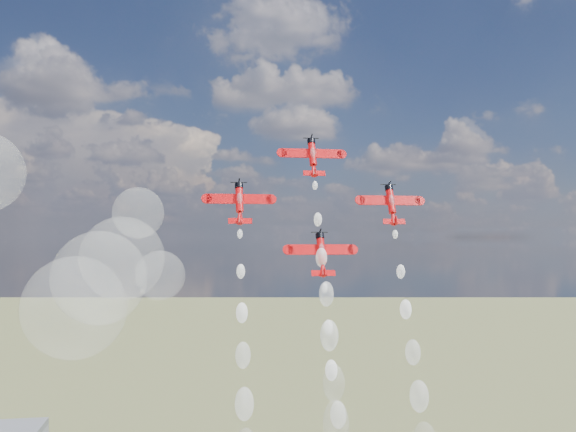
% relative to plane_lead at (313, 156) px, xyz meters
% --- Properties ---
extents(plane_lead, '(13.16, 6.23, 8.89)m').
position_rel_plane_lead_xyz_m(plane_lead, '(0.00, 0.00, 0.00)').
color(plane_lead, red).
rests_on(plane_lead, ground).
extents(plane_left, '(13.16, 6.23, 8.89)m').
position_rel_plane_lead_xyz_m(plane_left, '(-15.97, -4.44, -10.26)').
color(plane_left, red).
rests_on(plane_left, ground).
extents(plane_right, '(13.16, 6.23, 8.89)m').
position_rel_plane_lead_xyz_m(plane_right, '(15.97, -4.44, -10.26)').
color(plane_right, red).
rests_on(plane_right, ground).
extents(plane_slot, '(13.16, 6.23, 8.89)m').
position_rel_plane_lead_xyz_m(plane_slot, '(0.00, -8.88, -20.51)').
color(plane_slot, red).
rests_on(plane_slot, ground).
extents(smoke_trail_lead, '(5.30, 24.95, 54.55)m').
position_rel_plane_lead_xyz_m(smoke_trail_lead, '(0.09, -20.49, -47.59)').
color(smoke_trail_lead, white).
rests_on(smoke_trail_lead, plane_lead).
extents(drifted_smoke_cloud, '(66.44, 38.76, 47.29)m').
position_rel_plane_lead_xyz_m(drifted_smoke_cloud, '(-57.50, 8.65, -19.68)').
color(drifted_smoke_cloud, white).
rests_on(drifted_smoke_cloud, ground).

